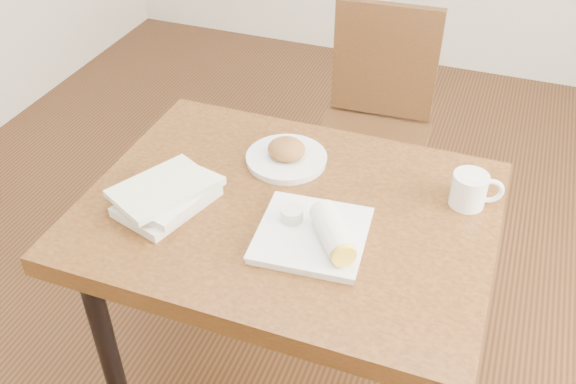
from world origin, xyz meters
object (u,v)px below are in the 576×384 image
(chair_far, at_px, (376,116))
(plate_scone, at_px, (286,155))
(coffee_mug, at_px, (471,189))
(table, at_px, (288,231))
(plate_burrito, at_px, (318,234))
(book_stack, at_px, (168,195))

(chair_far, xyz_separation_m, plate_scone, (-0.12, -0.68, 0.23))
(chair_far, distance_m, coffee_mug, 0.84)
(table, distance_m, plate_burrito, 0.20)
(coffee_mug, bearing_deg, book_stack, -159.26)
(coffee_mug, bearing_deg, chair_far, 120.91)
(table, xyz_separation_m, plate_scone, (-0.08, 0.19, 0.11))
(chair_far, height_order, book_stack, chair_far)
(coffee_mug, relative_size, book_stack, 0.45)
(chair_far, xyz_separation_m, coffee_mug, (0.41, -0.69, 0.25))
(chair_far, bearing_deg, coffee_mug, -59.09)
(plate_scone, bearing_deg, book_stack, -127.24)
(plate_burrito, bearing_deg, table, 138.52)
(table, xyz_separation_m, coffee_mug, (0.45, 0.18, 0.14))
(plate_scone, height_order, coffee_mug, coffee_mug)
(coffee_mug, distance_m, book_stack, 0.81)
(chair_far, bearing_deg, table, -92.57)
(table, distance_m, coffee_mug, 0.51)
(plate_scone, bearing_deg, table, -68.38)
(plate_scone, xyz_separation_m, book_stack, (-0.23, -0.30, 0.01))
(coffee_mug, xyz_separation_m, book_stack, (-0.75, -0.29, -0.02))
(coffee_mug, distance_m, plate_burrito, 0.44)
(chair_far, height_order, plate_burrito, chair_far)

